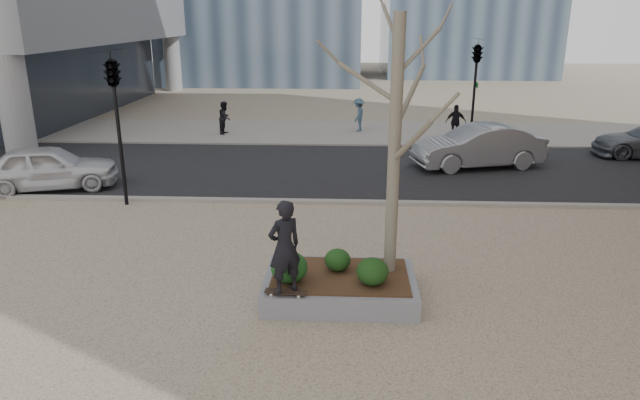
{
  "coord_description": "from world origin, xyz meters",
  "views": [
    {
      "loc": [
        1.11,
        -10.35,
        5.41
      ],
      "look_at": [
        0.5,
        2.0,
        1.4
      ],
      "focal_mm": 32.0,
      "sensor_mm": 36.0,
      "label": 1
    }
  ],
  "objects_px": {
    "planter": "(340,287)",
    "police_car": "(48,167)",
    "skateboard": "(285,293)",
    "skateboarder": "(285,247)"
  },
  "relations": [
    {
      "from": "skateboard",
      "to": "police_car",
      "type": "bearing_deg",
      "value": 142.78
    },
    {
      "from": "planter",
      "to": "skateboard",
      "type": "height_order",
      "value": "skateboard"
    },
    {
      "from": "skateboard",
      "to": "skateboarder",
      "type": "distance_m",
      "value": 0.93
    },
    {
      "from": "skateboard",
      "to": "police_car",
      "type": "height_order",
      "value": "police_car"
    },
    {
      "from": "planter",
      "to": "police_car",
      "type": "height_order",
      "value": "police_car"
    },
    {
      "from": "police_car",
      "to": "skateboard",
      "type": "bearing_deg",
      "value": -149.74
    },
    {
      "from": "skateboard",
      "to": "police_car",
      "type": "xyz_separation_m",
      "value": [
        -8.54,
        7.84,
        0.26
      ]
    },
    {
      "from": "skateboarder",
      "to": "skateboard",
      "type": "bearing_deg",
      "value": 180.0
    },
    {
      "from": "skateboard",
      "to": "police_car",
      "type": "relative_size",
      "value": 0.18
    },
    {
      "from": "skateboarder",
      "to": "planter",
      "type": "bearing_deg",
      "value": -174.89
    }
  ]
}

